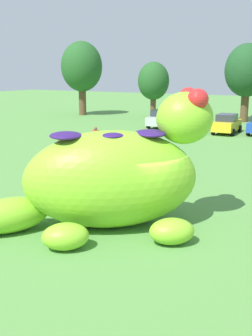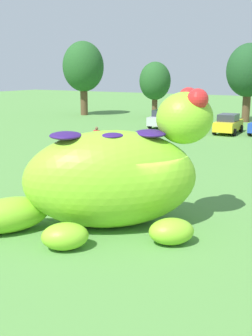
% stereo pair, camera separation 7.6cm
% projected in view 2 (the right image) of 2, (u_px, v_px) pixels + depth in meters
% --- Properties ---
extents(ground_plane, '(160.00, 160.00, 0.00)m').
position_uv_depth(ground_plane, '(144.00, 224.00, 14.54)').
color(ground_plane, '#568E42').
extents(giant_inflatable_creature, '(7.30, 8.46, 4.80)m').
position_uv_depth(giant_inflatable_creature, '(111.00, 178.00, 14.05)').
color(giant_inflatable_creature, '#8CD12D').
rests_on(giant_inflatable_creature, ground).
extents(car_silver, '(2.09, 4.18, 1.72)m').
position_uv_depth(car_silver, '(163.00, 119.00, 39.43)').
color(car_silver, '#B7BABF').
rests_on(car_silver, ground).
extents(car_black, '(2.19, 4.22, 1.72)m').
position_uv_depth(car_black, '(193.00, 121.00, 37.60)').
color(car_black, black).
rests_on(car_black, ground).
extents(car_yellow, '(2.09, 4.18, 1.72)m').
position_uv_depth(car_yellow, '(228.00, 124.00, 35.55)').
color(car_yellow, yellow).
rests_on(car_yellow, ground).
extents(tree_far_left, '(5.02, 5.02, 8.91)m').
position_uv_depth(tree_far_left, '(83.00, 67.00, 49.60)').
color(tree_far_left, brown).
rests_on(tree_far_left, ground).
extents(tree_left, '(3.61, 3.61, 6.42)m').
position_uv_depth(tree_left, '(155.00, 81.00, 46.91)').
color(tree_left, brown).
rests_on(tree_left, ground).
extents(tree_mid_left, '(4.63, 4.63, 8.22)m').
position_uv_depth(tree_mid_left, '(249.00, 71.00, 42.73)').
color(tree_mid_left, brown).
rests_on(tree_mid_left, ground).
extents(spectator_near_inflatable, '(0.38, 0.26, 1.71)m').
position_uv_depth(spectator_near_inflatable, '(148.00, 142.00, 26.53)').
color(spectator_near_inflatable, '#2D334C').
rests_on(spectator_near_inflatable, ground).
extents(spectator_wandering, '(0.38, 0.26, 1.71)m').
position_uv_depth(spectator_wandering, '(97.00, 139.00, 27.47)').
color(spectator_wandering, '#726656').
rests_on(spectator_wandering, ground).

